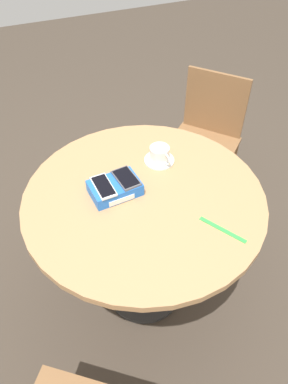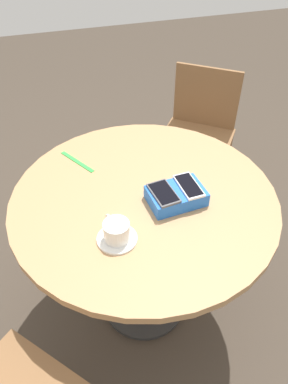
{
  "view_description": "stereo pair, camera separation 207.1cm",
  "coord_description": "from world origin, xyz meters",
  "px_view_note": "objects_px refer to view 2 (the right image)",
  "views": [
    {
      "loc": [
        -0.4,
        -0.98,
        1.8
      ],
      "look_at": [
        0.0,
        0.0,
        0.75
      ],
      "focal_mm": 35.0,
      "sensor_mm": 36.0,
      "label": 1
    },
    {
      "loc": [
        0.29,
        0.97,
        1.66
      ],
      "look_at": [
        0.0,
        0.0,
        0.75
      ],
      "focal_mm": 35.0,
      "sensor_mm": 36.0,
      "label": 2
    }
  ],
  "objects_px": {
    "round_table": "(144,217)",
    "saucer": "(117,239)",
    "phone_gray": "(163,193)",
    "chair_far_side": "(197,137)",
    "phone_white": "(189,186)",
    "lanyard_strap": "(77,162)",
    "phone_box": "(176,196)",
    "coffee_cup": "(116,230)"
  },
  "relations": [
    {
      "from": "phone_box",
      "to": "phone_gray",
      "type": "xyz_separation_m",
      "value": [
        0.05,
        0.01,
        0.03
      ]
    },
    {
      "from": "phone_box",
      "to": "phone_white",
      "type": "distance_m",
      "value": 0.06
    },
    {
      "from": "round_table",
      "to": "phone_box",
      "type": "relative_size",
      "value": 4.72
    },
    {
      "from": "phone_box",
      "to": "phone_gray",
      "type": "distance_m",
      "value": 0.06
    },
    {
      "from": "lanyard_strap",
      "to": "saucer",
      "type": "bearing_deg",
      "value": 97.47
    },
    {
      "from": "phone_gray",
      "to": "phone_box",
      "type": "bearing_deg",
      "value": -173.56
    },
    {
      "from": "phone_white",
      "to": "lanyard_strap",
      "type": "bearing_deg",
      "value": -42.94
    },
    {
      "from": "phone_box",
      "to": "coffee_cup",
      "type": "xyz_separation_m",
      "value": [
        0.25,
        0.11,
        0.02
      ]
    },
    {
      "from": "phone_gray",
      "to": "chair_far_side",
      "type": "xyz_separation_m",
      "value": [
        -0.49,
        -0.77,
        -0.36
      ]
    },
    {
      "from": "saucer",
      "to": "phone_gray",
      "type": "bearing_deg",
      "value": -150.52
    },
    {
      "from": "phone_box",
      "to": "lanyard_strap",
      "type": "bearing_deg",
      "value": -47.57
    },
    {
      "from": "phone_white",
      "to": "chair_far_side",
      "type": "xyz_separation_m",
      "value": [
        -0.39,
        -0.76,
        -0.35
      ]
    },
    {
      "from": "phone_box",
      "to": "coffee_cup",
      "type": "relative_size",
      "value": 1.79
    },
    {
      "from": "phone_gray",
      "to": "saucer",
      "type": "xyz_separation_m",
      "value": [
        0.2,
        0.11,
        -0.05
      ]
    },
    {
      "from": "chair_far_side",
      "to": "round_table",
      "type": "bearing_deg",
      "value": 52.77
    },
    {
      "from": "lanyard_strap",
      "to": "chair_far_side",
      "type": "distance_m",
      "value": 0.91
    },
    {
      "from": "round_table",
      "to": "saucer",
      "type": "distance_m",
      "value": 0.25
    },
    {
      "from": "saucer",
      "to": "phone_white",
      "type": "bearing_deg",
      "value": -157.53
    },
    {
      "from": "phone_gray",
      "to": "saucer",
      "type": "distance_m",
      "value": 0.23
    },
    {
      "from": "round_table",
      "to": "coffee_cup",
      "type": "height_order",
      "value": "coffee_cup"
    },
    {
      "from": "round_table",
      "to": "phone_white",
      "type": "distance_m",
      "value": 0.23
    },
    {
      "from": "chair_far_side",
      "to": "coffee_cup",
      "type": "bearing_deg",
      "value": 52.24
    },
    {
      "from": "phone_white",
      "to": "saucer",
      "type": "bearing_deg",
      "value": 22.47
    },
    {
      "from": "phone_gray",
      "to": "lanyard_strap",
      "type": "distance_m",
      "value": 0.43
    },
    {
      "from": "saucer",
      "to": "chair_far_side",
      "type": "relative_size",
      "value": 0.17
    },
    {
      "from": "phone_white",
      "to": "chair_far_side",
      "type": "height_order",
      "value": "chair_far_side"
    },
    {
      "from": "lanyard_strap",
      "to": "phone_gray",
      "type": "bearing_deg",
      "value": 126.83
    },
    {
      "from": "round_table",
      "to": "lanyard_strap",
      "type": "bearing_deg",
      "value": -53.57
    },
    {
      "from": "round_table",
      "to": "phone_gray",
      "type": "xyz_separation_m",
      "value": [
        -0.05,
        0.06,
        0.17
      ]
    },
    {
      "from": "saucer",
      "to": "coffee_cup",
      "type": "xyz_separation_m",
      "value": [
        0.0,
        -0.0,
        0.04
      ]
    },
    {
      "from": "round_table",
      "to": "phone_white",
      "type": "xyz_separation_m",
      "value": [
        -0.15,
        0.05,
        0.17
      ]
    },
    {
      "from": "phone_gray",
      "to": "coffee_cup",
      "type": "height_order",
      "value": "coffee_cup"
    },
    {
      "from": "round_table",
      "to": "saucer",
      "type": "bearing_deg",
      "value": 50.64
    },
    {
      "from": "round_table",
      "to": "lanyard_strap",
      "type": "distance_m",
      "value": 0.36
    },
    {
      "from": "phone_box",
      "to": "lanyard_strap",
      "type": "height_order",
      "value": "phone_box"
    },
    {
      "from": "coffee_cup",
      "to": "round_table",
      "type": "bearing_deg",
      "value": -129.86
    },
    {
      "from": "phone_box",
      "to": "chair_far_side",
      "type": "xyz_separation_m",
      "value": [
        -0.44,
        -0.77,
        -0.32
      ]
    },
    {
      "from": "phone_white",
      "to": "lanyard_strap",
      "type": "height_order",
      "value": "phone_white"
    },
    {
      "from": "phone_gray",
      "to": "saucer",
      "type": "bearing_deg",
      "value": 29.48
    },
    {
      "from": "round_table",
      "to": "phone_white",
      "type": "height_order",
      "value": "phone_white"
    },
    {
      "from": "saucer",
      "to": "lanyard_strap",
      "type": "height_order",
      "value": "saucer"
    },
    {
      "from": "coffee_cup",
      "to": "chair_far_side",
      "type": "bearing_deg",
      "value": -127.76
    }
  ]
}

